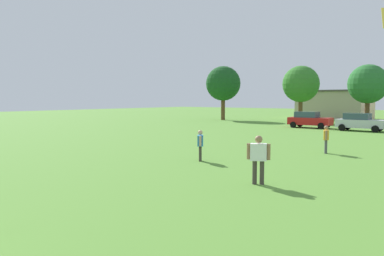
{
  "coord_description": "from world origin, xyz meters",
  "views": [
    {
      "loc": [
        8.98,
        -0.45,
        3.09
      ],
      "look_at": [
        1.29,
        9.6,
        2.12
      ],
      "focal_mm": 36.52,
      "sensor_mm": 36.0,
      "label": 1
    }
  ],
  "objects_px": {
    "tree_far_left": "(223,84)",
    "tree_center": "(301,84)",
    "tree_far_right": "(368,84)",
    "adult_bystander": "(258,155)",
    "bystander_midfield": "(200,143)",
    "parked_car_silver_1": "(360,122)",
    "parked_car_red_0": "(309,120)",
    "bystander_near_trees": "(326,137)"
  },
  "relations": [
    {
      "from": "tree_far_left",
      "to": "tree_center",
      "type": "relative_size",
      "value": 1.06
    },
    {
      "from": "tree_far_right",
      "to": "adult_bystander",
      "type": "bearing_deg",
      "value": -82.4
    },
    {
      "from": "bystander_midfield",
      "to": "parked_car_silver_1",
      "type": "bearing_deg",
      "value": 139.73
    },
    {
      "from": "bystander_midfield",
      "to": "tree_center",
      "type": "relative_size",
      "value": 0.21
    },
    {
      "from": "parked_car_red_0",
      "to": "tree_far_left",
      "type": "distance_m",
      "value": 17.4
    },
    {
      "from": "tree_far_left",
      "to": "tree_center",
      "type": "bearing_deg",
      "value": 5.61
    },
    {
      "from": "bystander_near_trees",
      "to": "parked_car_red_0",
      "type": "bearing_deg",
      "value": -176.65
    },
    {
      "from": "bystander_near_trees",
      "to": "parked_car_red_0",
      "type": "height_order",
      "value": "parked_car_red_0"
    },
    {
      "from": "bystander_near_trees",
      "to": "parked_car_silver_1",
      "type": "relative_size",
      "value": 0.36
    },
    {
      "from": "bystander_near_trees",
      "to": "tree_center",
      "type": "height_order",
      "value": "tree_center"
    },
    {
      "from": "adult_bystander",
      "to": "bystander_near_trees",
      "type": "relative_size",
      "value": 1.13
    },
    {
      "from": "tree_far_left",
      "to": "bystander_midfield",
      "type": "bearing_deg",
      "value": -58.83
    },
    {
      "from": "adult_bystander",
      "to": "parked_car_silver_1",
      "type": "xyz_separation_m",
      "value": [
        -3.21,
        26.34,
        -0.19
      ]
    },
    {
      "from": "tree_far_right",
      "to": "bystander_near_trees",
      "type": "bearing_deg",
      "value": -81.25
    },
    {
      "from": "parked_car_red_0",
      "to": "tree_far_right",
      "type": "height_order",
      "value": "tree_far_right"
    },
    {
      "from": "parked_car_silver_1",
      "to": "bystander_near_trees",
      "type": "bearing_deg",
      "value": -81.67
    },
    {
      "from": "parked_car_red_0",
      "to": "tree_center",
      "type": "relative_size",
      "value": 0.6
    },
    {
      "from": "bystander_midfield",
      "to": "tree_far_right",
      "type": "relative_size",
      "value": 0.22
    },
    {
      "from": "tree_far_left",
      "to": "adult_bystander",
      "type": "bearing_deg",
      "value": -55.36
    },
    {
      "from": "parked_car_silver_1",
      "to": "tree_center",
      "type": "height_order",
      "value": "tree_center"
    },
    {
      "from": "parked_car_silver_1",
      "to": "tree_far_right",
      "type": "relative_size",
      "value": 0.62
    },
    {
      "from": "tree_far_left",
      "to": "parked_car_silver_1",
      "type": "bearing_deg",
      "value": -21.35
    },
    {
      "from": "tree_far_right",
      "to": "bystander_midfield",
      "type": "bearing_deg",
      "value": -90.06
    },
    {
      "from": "bystander_midfield",
      "to": "parked_car_red_0",
      "type": "bearing_deg",
      "value": 152.14
    },
    {
      "from": "bystander_midfield",
      "to": "parked_car_silver_1",
      "type": "xyz_separation_m",
      "value": [
        1.52,
        23.4,
        -0.05
      ]
    },
    {
      "from": "tree_far_left",
      "to": "tree_far_right",
      "type": "distance_m",
      "value": 19.07
    },
    {
      "from": "bystander_midfield",
      "to": "parked_car_red_0",
      "type": "distance_m",
      "value": 24.61
    },
    {
      "from": "adult_bystander",
      "to": "tree_center",
      "type": "relative_size",
      "value": 0.24
    },
    {
      "from": "adult_bystander",
      "to": "tree_far_right",
      "type": "xyz_separation_m",
      "value": [
        -4.7,
        35.2,
        3.64
      ]
    },
    {
      "from": "parked_car_red_0",
      "to": "tree_center",
      "type": "xyz_separation_m",
      "value": [
        -4.29,
        8.18,
        4.0
      ]
    },
    {
      "from": "bystander_near_trees",
      "to": "tree_far_right",
      "type": "distance_m",
      "value": 26.38
    },
    {
      "from": "adult_bystander",
      "to": "bystander_near_trees",
      "type": "bearing_deg",
      "value": 70.21
    },
    {
      "from": "tree_center",
      "to": "bystander_near_trees",
      "type": "bearing_deg",
      "value": -65.25
    },
    {
      "from": "parked_car_red_0",
      "to": "tree_far_left",
      "type": "xyz_separation_m",
      "value": [
        -15.3,
        7.1,
        4.29
      ]
    },
    {
      "from": "adult_bystander",
      "to": "bystander_near_trees",
      "type": "xyz_separation_m",
      "value": [
        -0.72,
        9.38,
        -0.12
      ]
    },
    {
      "from": "bystander_midfield",
      "to": "parked_car_red_0",
      "type": "xyz_separation_m",
      "value": [
        -3.72,
        24.33,
        -0.05
      ]
    },
    {
      "from": "bystander_midfield",
      "to": "tree_center",
      "type": "bearing_deg",
      "value": 157.3
    },
    {
      "from": "bystander_near_trees",
      "to": "parked_car_silver_1",
      "type": "bearing_deg",
      "value": 168.32
    },
    {
      "from": "parked_car_red_0",
      "to": "tree_far_right",
      "type": "relative_size",
      "value": 0.62
    },
    {
      "from": "bystander_midfield",
      "to": "parked_car_red_0",
      "type": "relative_size",
      "value": 0.35
    },
    {
      "from": "parked_car_silver_1",
      "to": "parked_car_red_0",
      "type": "bearing_deg",
      "value": 169.98
    },
    {
      "from": "parked_car_red_0",
      "to": "parked_car_silver_1",
      "type": "distance_m",
      "value": 5.32
    }
  ]
}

